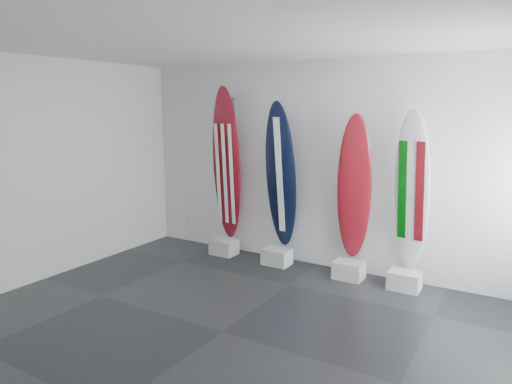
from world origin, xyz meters
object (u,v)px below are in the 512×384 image
Objects in this scene: surfboard_italy at (412,191)px; surfboard_swiss at (354,189)px; surfboard_usa at (227,164)px; surfboard_navy at (281,176)px.

surfboard_swiss is at bearing -170.64° from surfboard_italy.
surfboard_italy is (2.85, 0.00, -0.16)m from surfboard_usa.
surfboard_swiss is at bearing 1.51° from surfboard_navy.
surfboard_swiss is at bearing 5.16° from surfboard_usa.
surfboard_swiss is 0.76m from surfboard_italy.
surfboard_navy is at bearing 5.16° from surfboard_usa.
surfboard_navy reaches higher than surfboard_swiss.
surfboard_usa reaches higher than surfboard_swiss.
surfboard_usa is 2.86m from surfboard_italy.
surfboard_usa reaches higher than surfboard_navy.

